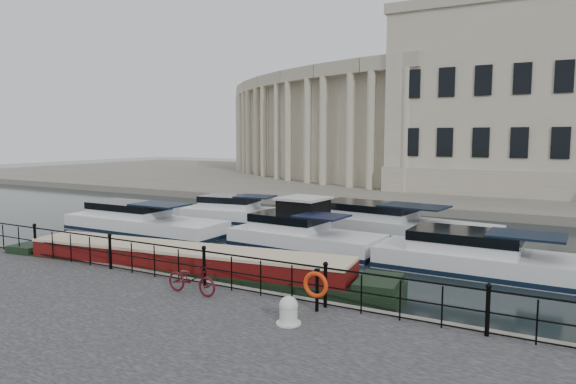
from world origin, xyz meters
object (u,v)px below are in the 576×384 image
object	(u,v)px
bicycle	(192,279)
mooring_bollard	(289,311)
life_ring_post	(316,285)
harbour_hut	(303,221)
narrowboat	(183,270)

from	to	relation	value
bicycle	mooring_bollard	distance (m)	3.62
life_ring_post	harbour_hut	bearing A→B (deg)	119.06
life_ring_post	harbour_hut	distance (m)	11.69
narrowboat	harbour_hut	distance (m)	8.23
mooring_bollard	bicycle	bearing A→B (deg)	168.61
mooring_bollard	narrowboat	distance (m)	6.71
mooring_bollard	life_ring_post	xyz separation A→B (m)	(0.20, 1.07, 0.38)
harbour_hut	life_ring_post	bearing A→B (deg)	-56.67
bicycle	life_ring_post	distance (m)	3.78
narrowboat	harbour_hut	world-z (taller)	harbour_hut
life_ring_post	harbour_hut	xyz separation A→B (m)	(-5.68, 10.22, -0.30)
mooring_bollard	harbour_hut	xyz separation A→B (m)	(-5.48, 11.28, 0.08)
harbour_hut	bicycle	bearing A→B (deg)	-75.39
harbour_hut	mooring_bollard	bearing A→B (deg)	-59.83
narrowboat	bicycle	bearing A→B (deg)	-52.30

